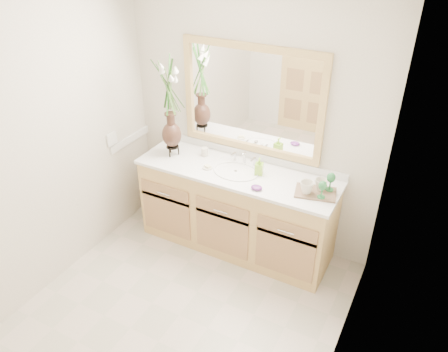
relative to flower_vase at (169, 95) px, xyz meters
The scene contains 20 objects.
floor 1.86m from the flower_vase, 56.31° to the right, with size 2.60×2.60×0.00m, color #BBB49F.
wall_back 0.76m from the flower_vase, 23.75° to the left, with size 2.40×0.02×2.40m, color silver.
wall_front 2.41m from the flower_vase, 73.79° to the right, with size 2.40×0.02×2.40m, color silver.
wall_left 1.16m from the flower_vase, 117.80° to the right, with size 0.02×2.60×2.40m, color silver.
wall_right 2.13m from the flower_vase, 28.26° to the right, with size 0.02×2.60×2.40m, color silver.
vanity 1.22m from the flower_vase, ahead, with size 1.80×0.55×0.80m.
counter 0.90m from the flower_vase, ahead, with size 1.84×0.57×0.03m, color white.
sink 0.93m from the flower_vase, ahead, with size 0.38×0.34×0.23m.
mirror 0.72m from the flower_vase, 22.16° to the left, with size 1.32×0.04×0.97m.
switch_plate 0.72m from the flower_vase, 155.04° to the right, with size 0.02×0.12×0.12m, color white.
flower_vase is the anchor object (origin of this frame).
tumbler 0.63m from the flower_vase, 23.89° to the left, with size 0.06×0.06×0.08m, color beige.
soap_dish 0.72m from the flower_vase, ahead, with size 0.09×0.09×0.03m.
soap_bottle 1.01m from the flower_vase, ahead, with size 0.06×0.06×0.14m, color #87C52E.
purple_dish 1.12m from the flower_vase, 11.02° to the right, with size 0.10×0.08×0.03m, color #642775.
tray 1.52m from the flower_vase, ahead, with size 0.33×0.22×0.02m, color brown.
mug_left 1.44m from the flower_vase, ahead, with size 0.11×0.10×0.11m, color beige.
mug_right 1.52m from the flower_vase, ahead, with size 0.10×0.10×0.10m, color beige.
goblet_front 1.54m from the flower_vase, ahead, with size 0.07×0.07×0.15m.
goblet_back 1.56m from the flower_vase, ahead, with size 0.07×0.07×0.16m.
Camera 1 is at (1.47, -1.98, 2.78)m, focal length 35.00 mm.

